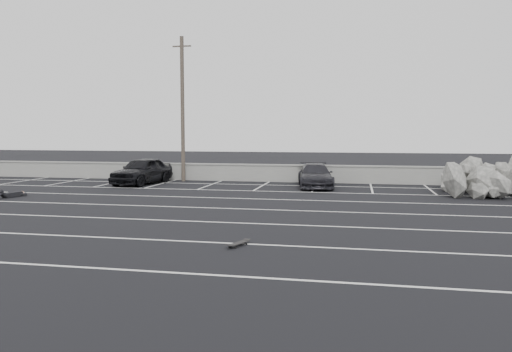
% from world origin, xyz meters
% --- Properties ---
extents(ground, '(120.00, 120.00, 0.00)m').
position_xyz_m(ground, '(0.00, 0.00, 0.00)').
color(ground, black).
rests_on(ground, ground).
extents(seawall, '(50.00, 0.45, 1.06)m').
position_xyz_m(seawall, '(0.00, 14.00, 0.55)').
color(seawall, gray).
rests_on(seawall, ground).
extents(stall_lines, '(36.00, 20.05, 0.01)m').
position_xyz_m(stall_lines, '(-0.08, 4.41, 0.00)').
color(stall_lines, silver).
rests_on(stall_lines, ground).
extents(car_left, '(2.49, 4.79, 1.56)m').
position_xyz_m(car_left, '(-6.02, 11.08, 0.78)').
color(car_left, black).
rests_on(car_left, ground).
extents(car_right, '(2.42, 4.64, 1.28)m').
position_xyz_m(car_right, '(3.98, 11.40, 0.64)').
color(car_right, black).
rests_on(car_right, ground).
extents(utility_pole, '(1.17, 0.23, 8.76)m').
position_xyz_m(utility_pole, '(-4.27, 13.20, 4.44)').
color(utility_pole, '#4C4238').
rests_on(utility_pole, ground).
extents(trash_bin, '(0.59, 0.59, 0.80)m').
position_xyz_m(trash_bin, '(11.54, 12.93, 0.41)').
color(trash_bin, '#29292C').
rests_on(trash_bin, ground).
extents(riprap_pile, '(5.11, 4.67, 1.66)m').
position_xyz_m(riprap_pile, '(12.21, 9.45, 0.57)').
color(riprap_pile, gray).
rests_on(riprap_pile, ground).
extents(person, '(1.66, 2.51, 0.44)m').
position_xyz_m(person, '(-9.45, 4.50, 0.22)').
color(person, black).
rests_on(person, ground).
extents(skateboard, '(0.46, 0.77, 0.09)m').
position_xyz_m(skateboard, '(3.17, -3.29, 0.07)').
color(skateboard, black).
rests_on(skateboard, ground).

